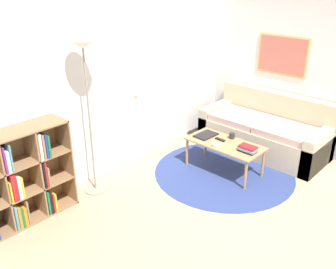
% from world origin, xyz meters
% --- Properties ---
extents(ground_plane, '(14.00, 14.00, 0.00)m').
position_xyz_m(ground_plane, '(0.00, 0.00, 0.00)').
color(ground_plane, tan).
extents(wall_back, '(7.61, 0.11, 2.60)m').
position_xyz_m(wall_back, '(0.00, 2.39, 1.29)').
color(wall_back, silver).
rests_on(wall_back, ground_plane).
extents(wall_right, '(0.08, 5.36, 2.60)m').
position_xyz_m(wall_right, '(2.33, 1.18, 1.30)').
color(wall_right, silver).
rests_on(wall_right, ground_plane).
extents(rug, '(1.92, 1.92, 0.01)m').
position_xyz_m(rug, '(0.89, 1.14, 0.00)').
color(rug, navy).
rests_on(rug, ground_plane).
extents(bookshelf, '(1.18, 0.34, 1.07)m').
position_xyz_m(bookshelf, '(-1.56, 2.18, 0.50)').
color(bookshelf, '#936B47').
rests_on(bookshelf, ground_plane).
extents(floor_lamp, '(0.33, 0.33, 1.89)m').
position_xyz_m(floor_lamp, '(-0.58, 2.09, 1.61)').
color(floor_lamp, gray).
rests_on(floor_lamp, ground_plane).
extents(couch, '(0.84, 1.88, 0.86)m').
position_xyz_m(couch, '(1.93, 1.11, 0.29)').
color(couch, '#CCB793').
rests_on(couch, ground_plane).
extents(coffee_table, '(0.51, 1.05, 0.43)m').
position_xyz_m(coffee_table, '(0.94, 1.19, 0.38)').
color(coffee_table, '#AD7F51').
rests_on(coffee_table, ground_plane).
extents(laptop, '(0.33, 0.23, 0.02)m').
position_xyz_m(laptop, '(0.95, 1.52, 0.44)').
color(laptop, black).
rests_on(laptop, coffee_table).
extents(bowl, '(0.12, 0.12, 0.04)m').
position_xyz_m(bowl, '(0.77, 1.21, 0.44)').
color(bowl, '#9ED193').
rests_on(bowl, coffee_table).
extents(book_stack_on_table, '(0.15, 0.24, 0.08)m').
position_xyz_m(book_stack_on_table, '(0.92, 0.82, 0.46)').
color(book_stack_on_table, black).
rests_on(book_stack_on_table, coffee_table).
extents(cup, '(0.08, 0.08, 0.08)m').
position_xyz_m(cup, '(1.12, 1.20, 0.47)').
color(cup, '#28282D').
rests_on(cup, coffee_table).
extents(remote, '(0.05, 0.15, 0.02)m').
position_xyz_m(remote, '(0.96, 1.29, 0.44)').
color(remote, black).
rests_on(remote, coffee_table).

